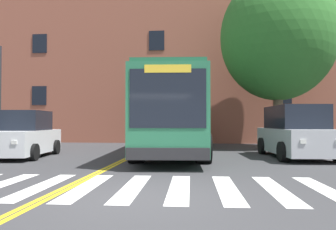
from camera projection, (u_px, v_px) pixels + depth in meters
ground_plane at (134, 198)px, 6.36m from camera, size 120.00×120.00×0.00m
crosswalk at (133, 187)px, 7.42m from camera, size 9.05×3.53×0.01m
lane_line_yellow_inner at (154, 145)px, 21.50m from camera, size 0.12×36.00×0.01m
lane_line_yellow_outer at (157, 145)px, 21.48m from camera, size 0.12×36.00×0.01m
city_bus at (172, 114)px, 15.42m from camera, size 3.53×11.66×3.47m
car_white_near_lane at (24, 136)px, 13.90m from camera, size 2.52×4.42×1.97m
car_silver_far_lane at (295, 133)px, 13.71m from camera, size 2.53×4.99×2.17m
car_red_behind_bus at (185, 131)px, 23.71m from camera, size 2.28×4.01×1.79m
street_tree_curbside_large at (278, 37)px, 18.61m from camera, size 8.26×8.30×9.97m
building_facade at (162, 55)px, 26.34m from camera, size 43.75×6.20×13.80m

